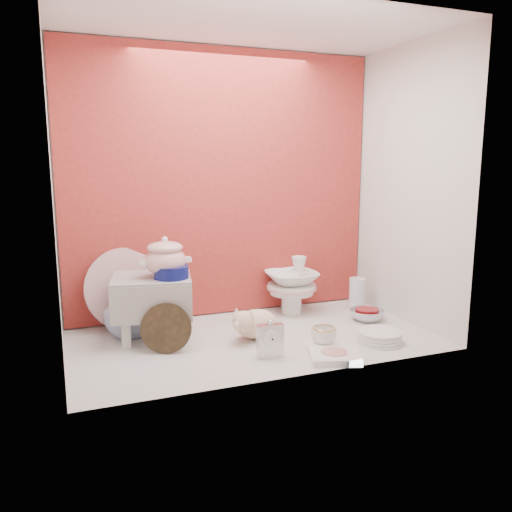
# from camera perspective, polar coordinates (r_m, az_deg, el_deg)

# --- Properties ---
(ground) EXTENTS (1.80, 1.80, 0.00)m
(ground) POSITION_cam_1_polar(r_m,az_deg,el_deg) (2.66, -0.25, -9.04)
(ground) COLOR silver
(ground) RESTS_ON ground
(niche_shell) EXTENTS (1.86, 1.03, 1.53)m
(niche_shell) POSITION_cam_1_polar(r_m,az_deg,el_deg) (2.68, -1.67, 11.37)
(niche_shell) COLOR #B3342C
(niche_shell) RESTS_ON ground
(step_stool) EXTENTS (0.44, 0.40, 0.32)m
(step_stool) POSITION_cam_1_polar(r_m,az_deg,el_deg) (2.66, -11.26, -5.61)
(step_stool) COLOR silver
(step_stool) RESTS_ON ground
(soup_tureen) EXTENTS (0.29, 0.29, 0.20)m
(soup_tureen) POSITION_cam_1_polar(r_m,az_deg,el_deg) (2.57, -9.92, -0.08)
(soup_tureen) COLOR white
(soup_tureen) RESTS_ON step_stool
(cobalt_bowl) EXTENTS (0.22, 0.22, 0.06)m
(cobalt_bowl) POSITION_cam_1_polar(r_m,az_deg,el_deg) (2.56, -9.27, -1.73)
(cobalt_bowl) COLOR #0B1155
(cobalt_bowl) RESTS_ON step_stool
(floral_platter) EXTENTS (0.46, 0.21, 0.43)m
(floral_platter) POSITION_cam_1_polar(r_m,az_deg,el_deg) (2.86, -14.01, -3.50)
(floral_platter) COLOR silver
(floral_platter) RESTS_ON ground
(blue_white_vase) EXTENTS (0.31, 0.31, 0.28)m
(blue_white_vase) POSITION_cam_1_polar(r_m,az_deg,el_deg) (2.74, -13.67, -5.70)
(blue_white_vase) COLOR white
(blue_white_vase) RESTS_ON ground
(lacquer_tray) EXTENTS (0.24, 0.12, 0.24)m
(lacquer_tray) POSITION_cam_1_polar(r_m,az_deg,el_deg) (2.47, -9.83, -7.82)
(lacquer_tray) COLOR black
(lacquer_tray) RESTS_ON ground
(mantel_clock) EXTENTS (0.12, 0.05, 0.18)m
(mantel_clock) POSITION_cam_1_polar(r_m,az_deg,el_deg) (2.39, 1.58, -9.07)
(mantel_clock) COLOR silver
(mantel_clock) RESTS_ON ground
(plush_pig) EXTENTS (0.30, 0.23, 0.16)m
(plush_pig) POSITION_cam_1_polar(r_m,az_deg,el_deg) (2.63, 0.03, -7.39)
(plush_pig) COLOR beige
(plush_pig) RESTS_ON ground
(teacup_saucer) EXTENTS (0.24, 0.24, 0.01)m
(teacup_saucer) POSITION_cam_1_polar(r_m,az_deg,el_deg) (2.56, 7.40, -9.80)
(teacup_saucer) COLOR white
(teacup_saucer) RESTS_ON ground
(gold_rim_teacup) EXTENTS (0.15, 0.15, 0.09)m
(gold_rim_teacup) POSITION_cam_1_polar(r_m,az_deg,el_deg) (2.54, 7.43, -8.68)
(gold_rim_teacup) COLOR white
(gold_rim_teacup) RESTS_ON teacup_saucer
(lattice_dish) EXTENTS (0.28, 0.28, 0.03)m
(lattice_dish) POSITION_cam_1_polar(r_m,az_deg,el_deg) (2.43, 8.56, -10.70)
(lattice_dish) COLOR white
(lattice_dish) RESTS_ON ground
(dinner_plate_stack) EXTENTS (0.27, 0.27, 0.06)m
(dinner_plate_stack) POSITION_cam_1_polar(r_m,az_deg,el_deg) (2.67, 13.42, -8.60)
(dinner_plate_stack) COLOR white
(dinner_plate_stack) RESTS_ON ground
(crystal_bowl) EXTENTS (0.25, 0.25, 0.06)m
(crystal_bowl) POSITION_cam_1_polar(r_m,az_deg,el_deg) (3.01, 12.06, -6.34)
(crystal_bowl) COLOR silver
(crystal_bowl) RESTS_ON ground
(clear_glass_vase) EXTENTS (0.13, 0.13, 0.19)m
(clear_glass_vase) POSITION_cam_1_polar(r_m,az_deg,el_deg) (3.19, 11.02, -4.08)
(clear_glass_vase) COLOR silver
(clear_glass_vase) RESTS_ON ground
(porcelain_tower) EXTENTS (0.32, 0.32, 0.34)m
(porcelain_tower) POSITION_cam_1_polar(r_m,az_deg,el_deg) (3.05, 3.93, -3.19)
(porcelain_tower) COLOR white
(porcelain_tower) RESTS_ON ground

